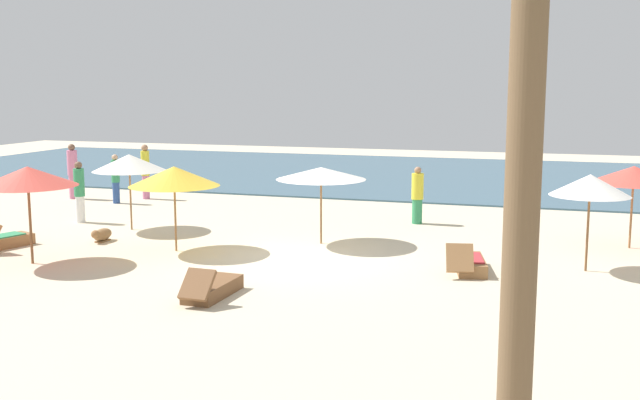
{
  "coord_description": "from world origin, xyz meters",
  "views": [
    {
      "loc": [
        5.75,
        -16.35,
        4.05
      ],
      "look_at": [
        -0.03,
        1.93,
        1.1
      ],
      "focal_mm": 42.34,
      "sensor_mm": 36.0,
      "label": 1
    }
  ],
  "objects": [
    {
      "name": "person_5",
      "position": [
        -8.2,
        7.16,
        1.01
      ],
      "size": [
        0.36,
        0.36,
        1.94
      ],
      "color": "#D17299",
      "rests_on": "ground_plane"
    },
    {
      "name": "person_1",
      "position": [
        1.9,
        5.28,
        0.84
      ],
      "size": [
        0.49,
        0.49,
        1.68
      ],
      "color": "#338C59",
      "rests_on": "ground_plane"
    },
    {
      "name": "person_4",
      "position": [
        -8.65,
        5.94,
        0.87
      ],
      "size": [
        0.4,
        0.4,
        1.69
      ],
      "color": "#2D4C8C",
      "rests_on": "ground_plane"
    },
    {
      "name": "person_3",
      "position": [
        -7.64,
        2.46,
        0.93
      ],
      "size": [
        0.35,
        0.35,
        1.81
      ],
      "color": "white",
      "rests_on": "ground_plane"
    },
    {
      "name": "ocean_water",
      "position": [
        0.0,
        17.0,
        0.03
      ],
      "size": [
        48.0,
        16.0,
        0.06
      ],
      "primitive_type": "cube",
      "color": "#3D6075",
      "rests_on": "ground_plane"
    },
    {
      "name": "umbrella_4",
      "position": [
        -5.57,
        -2.33,
        2.0
      ],
      "size": [
        2.2,
        2.2,
        2.23
      ],
      "color": "brown",
      "rests_on": "ground_plane"
    },
    {
      "name": "umbrella_3",
      "position": [
        0.05,
        1.75,
        1.81
      ],
      "size": [
        2.29,
        2.29,
        1.97
      ],
      "color": "olive",
      "rests_on": "ground_plane"
    },
    {
      "name": "umbrella_6",
      "position": [
        6.45,
        0.75,
        1.9
      ],
      "size": [
        1.72,
        1.72,
        2.13
      ],
      "color": "brown",
      "rests_on": "ground_plane"
    },
    {
      "name": "lounger_0",
      "position": [
        -7.4,
        -1.2,
        0.18
      ],
      "size": [
        1.04,
        1.75,
        0.73
      ],
      "color": "olive",
      "rests_on": "ground_plane"
    },
    {
      "name": "umbrella_0",
      "position": [
        7.57,
        3.55,
        1.84
      ],
      "size": [
        2.12,
        2.12,
        2.06
      ],
      "color": "olive",
      "rests_on": "ground_plane"
    },
    {
      "name": "dog",
      "position": [
        -5.44,
        0.22,
        0.19
      ],
      "size": [
        0.31,
        0.77,
        0.36
      ],
      "color": "olive",
      "rests_on": "ground_plane"
    },
    {
      "name": "umbrella_1",
      "position": [
        -5.6,
        1.93,
        1.89
      ],
      "size": [
        2.04,
        2.04,
        2.13
      ],
      "color": "olive",
      "rests_on": "ground_plane"
    },
    {
      "name": "lounger_2",
      "position": [
        -0.48,
        -3.59,
        0.17
      ],
      "size": [
        0.66,
        1.72,
        0.67
      ],
      "color": "brown",
      "rests_on": "ground_plane"
    },
    {
      "name": "ground_plane",
      "position": [
        0.0,
        0.0,
        0.0
      ],
      "size": [
        60.0,
        60.0,
        0.0
      ],
      "primitive_type": "plane",
      "color": "beige"
    },
    {
      "name": "lounger_1",
      "position": [
        4.02,
        -0.08,
        0.18
      ],
      "size": [
        0.92,
        1.75,
        0.71
      ],
      "color": "olive",
      "rests_on": "ground_plane"
    },
    {
      "name": "umbrella_2",
      "position": [
        -3.07,
        -0.16,
        1.85
      ],
      "size": [
        2.2,
        2.2,
        2.09
      ],
      "color": "olive",
      "rests_on": "ground_plane"
    },
    {
      "name": "person_2",
      "position": [
        -10.69,
        6.41,
        1.0
      ],
      "size": [
        0.5,
        0.5,
        1.96
      ],
      "color": "#D17299",
      "rests_on": "ground_plane"
    }
  ]
}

